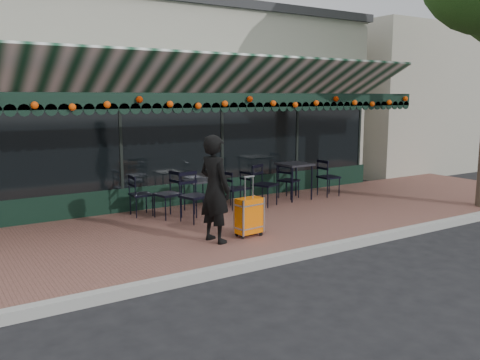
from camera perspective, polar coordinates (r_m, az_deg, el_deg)
ground at (r=7.96m, az=3.98°, el=-9.20°), size 80.00×80.00×0.00m
sidewalk at (r=9.55m, az=-3.22°, el=-5.57°), size 18.00×4.00×0.15m
curb at (r=7.88m, az=4.34°, el=-8.84°), size 18.00×0.16×0.15m
restaurant_building at (r=14.60m, az=-14.75°, el=8.02°), size 12.00×9.60×4.50m
neighbor_building_right at (r=22.46m, az=18.86°, el=8.51°), size 12.00×8.00×4.80m
woman at (r=8.31m, az=-2.85°, el=-1.00°), size 0.55×0.72×1.78m
suitcase at (r=8.74m, az=1.01°, el=-4.10°), size 0.48×0.30×1.04m
cafe_table_a at (r=11.89m, az=6.14°, el=1.48°), size 0.69×0.69×0.85m
cafe_table_b at (r=10.61m, az=-4.68°, el=-0.37°), size 0.54×0.54×0.66m
chair_a_left at (r=11.19m, az=0.05°, el=-0.97°), size 0.45×0.45×0.75m
chair_a_right at (r=12.04m, az=5.51°, el=-0.09°), size 0.53×0.53×0.83m
chair_a_front at (r=11.16m, az=2.84°, el=-0.58°), size 0.60×0.60×0.92m
chair_a_extra at (r=12.45m, az=9.91°, el=0.28°), size 0.47×0.47×0.90m
chair_b_left at (r=10.14m, az=-8.12°, el=-1.64°), size 0.54×0.54×0.93m
chair_b_right at (r=10.88m, az=-0.81°, el=-1.06°), size 0.48×0.48×0.83m
chair_b_front at (r=9.75m, az=-5.09°, el=-1.90°), size 0.58×0.58×0.97m
chair_solo at (r=10.42m, az=-11.04°, el=-1.67°), size 0.43×0.43×0.84m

